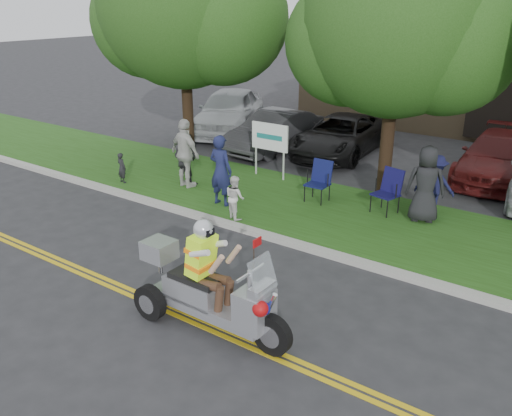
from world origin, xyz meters
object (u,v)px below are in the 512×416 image
Objects in this scene: spectator_adult_mid at (185,159)px; parked_car_left at (274,131)px; lawn_chair_a at (320,178)px; parked_car_right at (497,157)px; spectator_adult_left at (221,170)px; parked_car_far_left at (229,111)px; parked_car_mid at (340,136)px; spectator_adult_right at (185,153)px; trike_scooter at (207,291)px; lawn_chair_b at (389,188)px.

spectator_adult_mid is 0.36× the size of parked_car_left.
parked_car_right is (3.33, 5.02, -0.03)m from lawn_chair_a.
lawn_chair_a is at bearing -125.80° from parked_car_right.
spectator_adult_left is 1.99m from spectator_adult_mid.
parked_car_mid is at bearing -26.67° from parked_car_far_left.
lawn_chair_a is 0.55× the size of spectator_adult_right.
trike_scooter reaches higher than parked_car_right.
parked_car_far_left reaches higher than parked_car_left.
parked_car_left is at bearing 162.70° from lawn_chair_b.
lawn_chair_b is (1.83, 0.28, 0.01)m from lawn_chair_a.
spectator_adult_left reaches higher than parked_car_far_left.
parked_car_mid is at bearing -91.03° from spectator_adult_left.
spectator_adult_right reaches higher than spectator_adult_left.
parked_car_mid is at bearing 106.34° from trike_scooter.
parked_car_right is (1.50, 4.74, -0.05)m from lawn_chair_b.
parked_car_right reaches higher than lawn_chair_a.
parked_car_far_left is at bearing -69.81° from spectator_adult_mid.
spectator_adult_left is 5.91m from parked_car_left.
spectator_adult_left is at bearing -67.31° from parked_car_left.
lawn_chair_a is at bearing -58.90° from parked_car_far_left.
parked_car_right reaches higher than parked_car_mid.
lawn_chair_a is 8.63m from parked_car_far_left.
spectator_adult_left is at bearing 126.80° from trike_scooter.
spectator_adult_left is (-3.30, 4.44, 0.35)m from trike_scooter.
spectator_adult_right is 0.42× the size of parked_car_right.
trike_scooter is at bearing -78.08° from parked_car_mid.
spectator_adult_mid is (-1.86, 0.67, -0.16)m from spectator_adult_left.
trike_scooter is at bearing 126.81° from spectator_adult_left.
parked_car_far_left reaches higher than lawn_chair_a.
parked_car_far_left is at bearing -51.27° from spectator_adult_right.
lawn_chair_b is 5.70m from spectator_adult_right.
trike_scooter is 1.93× the size of spectator_adult_mid.
parked_car_right is at bearing -147.00° from spectator_adult_mid.
spectator_adult_mid is 0.30m from spectator_adult_right.
parked_car_far_left reaches higher than spectator_adult_mid.
parked_car_mid is 1.04× the size of parked_car_right.
parked_car_far_left is (-5.07, 6.78, -0.14)m from spectator_adult_left.
lawn_chair_a is at bearing -157.57° from lawn_chair_b.
parked_car_far_left is 1.07× the size of parked_car_mid.
parked_car_far_left is at bearing 143.20° from lawn_chair_a.
parked_car_mid is (-3.17, 10.92, -0.00)m from trike_scooter.
parked_car_right is at bearing -127.69° from spectator_adult_left.
lawn_chair_b is 0.23× the size of parked_car_mid.
spectator_adult_left reaches higher than spectator_adult_mid.
parked_car_mid reaches higher than lawn_chair_b.
lawn_chair_a is 0.25× the size of parked_car_left.
spectator_adult_left reaches higher than lawn_chair_a.
parked_car_right is (10.35, 0.01, -0.21)m from parked_car_far_left.
spectator_adult_right is (-5.48, -1.52, 0.36)m from lawn_chair_b.
parked_car_far_left is 1.22× the size of parked_car_left.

